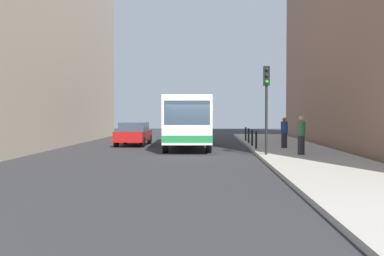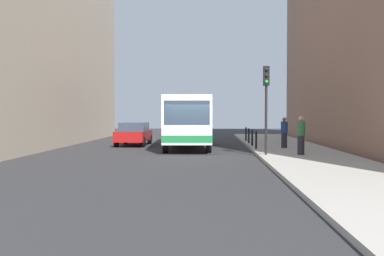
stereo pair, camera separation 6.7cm
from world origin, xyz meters
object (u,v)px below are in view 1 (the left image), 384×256
object	(u,v)px
traffic_light	(266,93)
bollard_farthest	(246,134)
bollard_far	(249,136)
pedestrian_mid_sidewalk	(284,133)
bollard_mid	(252,138)
bus	(187,119)
car_beside_bus	(134,133)
bollard_near	(256,140)
pedestrian_near_signal	(301,135)

from	to	relation	value
traffic_light	bollard_farthest	size ratio (longest dim) A/B	4.32
bollard_far	bollard_farthest	world-z (taller)	same
bollard_far	pedestrian_mid_sidewalk	size ratio (longest dim) A/B	0.56
bollard_mid	pedestrian_mid_sidewalk	distance (m)	2.42
bollard_farthest	pedestrian_mid_sidewalk	distance (m)	6.81
bus	pedestrian_mid_sidewalk	xyz separation A→B (m)	(5.50, -2.43, -0.73)
car_beside_bus	bollard_far	distance (m)	7.42
car_beside_bus	bollard_near	bearing A→B (deg)	149.18
traffic_light	bollard_mid	distance (m)	6.50
car_beside_bus	bollard_mid	size ratio (longest dim) A/B	4.65
traffic_light	bollard_farthest	bearing A→B (deg)	90.53
bollard_far	bollard_farthest	distance (m)	2.42
bollard_mid	bollard_far	bearing A→B (deg)	90.00
bollard_mid	pedestrian_near_signal	xyz separation A→B (m)	(1.72, -5.97, 0.43)
bollard_near	bollard_farthest	world-z (taller)	same
bus	bollard_mid	size ratio (longest dim) A/B	11.70
bollard_far	bollard_farthest	bearing A→B (deg)	90.00
bus	car_beside_bus	xyz separation A→B (m)	(-3.53, 1.43, -0.94)
car_beside_bus	bollard_farthest	size ratio (longest dim) A/B	4.65
bollard_far	pedestrian_near_signal	size ratio (longest dim) A/B	0.53
traffic_light	pedestrian_mid_sidewalk	xyz separation A→B (m)	(1.51, 4.29, -2.01)
traffic_light	bollard_mid	bearing A→B (deg)	90.95
car_beside_bus	pedestrian_mid_sidewalk	distance (m)	9.82
bollard_farthest	pedestrian_mid_sidewalk	bearing A→B (deg)	-76.28
car_beside_bus	bollard_mid	distance (m)	7.70
traffic_light	bollard_farthest	xyz separation A→B (m)	(-0.10, 10.90, -2.38)
bus	pedestrian_near_signal	size ratio (longest dim) A/B	6.18
bollard_mid	bollard_near	bearing A→B (deg)	-90.00
car_beside_bus	pedestrian_mid_sidewalk	xyz separation A→B (m)	(9.02, -3.86, 0.21)
pedestrian_mid_sidewalk	bus	bearing A→B (deg)	-101.35
bus	bollard_mid	xyz separation A→B (m)	(3.88, -0.67, -1.10)
bollard_farthest	pedestrian_near_signal	size ratio (longest dim) A/B	0.53
traffic_light	bollard_far	size ratio (longest dim) A/B	4.32
traffic_light	pedestrian_near_signal	bearing A→B (deg)	2.83
bollard_near	bollard_far	world-z (taller)	same
bollard_far	pedestrian_near_signal	bearing A→B (deg)	-78.39
bus	bollard_farthest	distance (m)	5.81
bollard_mid	bollard_farthest	world-z (taller)	same
bus	pedestrian_near_signal	xyz separation A→B (m)	(5.61, -6.64, -0.67)
bus	bollard_mid	world-z (taller)	bus
bollard_near	pedestrian_near_signal	world-z (taller)	pedestrian_near_signal
traffic_light	bollard_near	bearing A→B (deg)	91.58
traffic_light	car_beside_bus	bearing A→B (deg)	132.65
bollard_near	pedestrian_mid_sidewalk	xyz separation A→B (m)	(1.61, 0.66, 0.37)
pedestrian_mid_sidewalk	bollard_mid	bearing A→B (deg)	-124.98
bus	bollard_farthest	size ratio (longest dim) A/B	11.70
car_beside_bus	traffic_light	size ratio (longest dim) A/B	1.08
bus	traffic_light	world-z (taller)	traffic_light
bus	pedestrian_mid_sidewalk	bearing A→B (deg)	153.63
car_beside_bus	bus	bearing A→B (deg)	158.50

